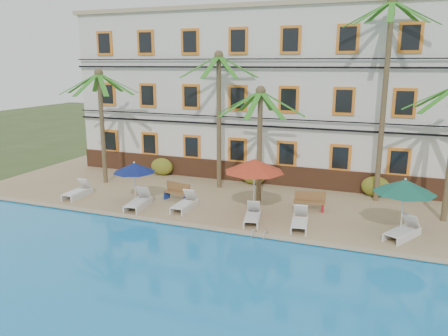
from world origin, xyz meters
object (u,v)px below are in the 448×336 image
at_px(umbrella_red, 254,166).
at_px(lounger_c, 185,204).
at_px(umbrella_blue, 134,168).
at_px(lounger_f, 403,231).
at_px(lounger_a, 78,191).
at_px(palm_d, 386,77).
at_px(bench_left, 177,192).
at_px(bench_right, 309,201).
at_px(umbrella_green, 405,187).
at_px(palm_b, 219,101).
at_px(palm_c, 260,126).
at_px(lounger_d, 252,216).
at_px(lounger_e, 300,221).
at_px(pool_ladder, 260,237).
at_px(lounger_b, 139,202).
at_px(palm_a, 101,109).

relative_size(umbrella_red, lounger_c, 1.48).
distance_m(umbrella_blue, lounger_f, 12.80).
bearing_deg(lounger_a, palm_d, 18.55).
bearing_deg(lounger_a, umbrella_blue, 3.07).
height_order(bench_left, bench_right, same).
xyz_separation_m(palm_d, umbrella_green, (1.14, -4.74, -4.20)).
xyz_separation_m(palm_b, bench_right, (5.58, -2.21, -4.47)).
bearing_deg(umbrella_green, palm_b, 156.86).
height_order(palm_b, bench_left, palm_b).
relative_size(palm_c, lounger_d, 3.09).
bearing_deg(umbrella_red, bench_left, 169.54).
bearing_deg(lounger_e, palm_d, 60.53).
height_order(palm_b, lounger_e, palm_b).
distance_m(lounger_e, pool_ladder, 2.14).
height_order(palm_b, lounger_c, palm_b).
bearing_deg(bench_left, palm_b, 70.15).
distance_m(palm_c, lounger_b, 7.07).
distance_m(lounger_a, lounger_b, 4.03).
distance_m(lounger_d, lounger_f, 6.32).
xyz_separation_m(lounger_a, lounger_d, (9.86, -0.28, -0.01)).
distance_m(umbrella_blue, pool_ladder, 7.71).
xyz_separation_m(palm_b, bench_left, (-1.11, -3.08, -4.47)).
relative_size(palm_b, bench_left, 4.89).
distance_m(bench_left, bench_right, 6.74).
relative_size(palm_d, bench_left, 6.46).
relative_size(umbrella_red, pool_ladder, 3.77).
height_order(palm_d, umbrella_green, palm_d).
bearing_deg(lounger_c, bench_left, 130.61).
bearing_deg(palm_d, lounger_a, -161.45).
xyz_separation_m(lounger_d, lounger_e, (2.13, 0.08, 0.01)).
relative_size(lounger_d, lounger_f, 0.95).
bearing_deg(pool_ladder, palm_d, 58.16).
bearing_deg(lounger_b, lounger_e, 1.54).
xyz_separation_m(lounger_a, lounger_f, (16.16, 0.14, 0.00)).
bearing_deg(bench_left, lounger_a, -165.66).
distance_m(lounger_d, pool_ladder, 1.79).
bearing_deg(lounger_b, lounger_a, 174.05).
xyz_separation_m(umbrella_green, lounger_f, (0.09, -0.14, -1.84)).
relative_size(palm_a, umbrella_blue, 3.08).
bearing_deg(palm_b, umbrella_blue, -124.52).
bearing_deg(umbrella_red, bench_right, 36.11).
distance_m(palm_c, umbrella_red, 2.62).
xyz_separation_m(palm_b, lounger_f, (9.79, -4.28, -4.65)).
height_order(palm_b, umbrella_red, palm_b).
relative_size(palm_a, lounger_a, 3.50).
distance_m(palm_c, lounger_e, 5.35).
distance_m(palm_b, palm_d, 8.69).
bearing_deg(lounger_d, lounger_f, 3.83).
xyz_separation_m(umbrella_blue, bench_left, (1.80, 1.16, -1.37)).
height_order(palm_a, lounger_c, palm_a).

